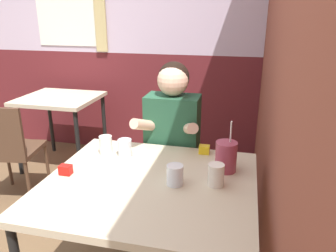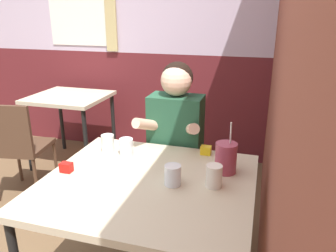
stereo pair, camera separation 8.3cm
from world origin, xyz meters
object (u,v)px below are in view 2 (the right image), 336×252
(background_table, at_px, (70,104))
(chair_near_window, at_px, (17,143))
(main_table, at_px, (148,191))
(person_seated, at_px, (176,151))
(cocktail_pitcher, at_px, (226,158))

(background_table, xyz_separation_m, chair_near_window, (-0.05, -0.72, -0.14))
(main_table, relative_size, chair_near_window, 1.21)
(main_table, distance_m, background_table, 1.95)
(background_table, distance_m, person_seated, 1.56)
(background_table, relative_size, chair_near_window, 0.86)
(background_table, bearing_deg, chair_near_window, -94.08)
(chair_near_window, bearing_deg, background_table, 76.40)
(background_table, height_order, person_seated, person_seated)
(chair_near_window, bearing_deg, person_seated, -13.84)
(background_table, distance_m, cocktail_pitcher, 2.09)
(chair_near_window, xyz_separation_m, person_seated, (1.38, -0.10, 0.14))
(person_seated, distance_m, cocktail_pitcher, 0.56)
(cocktail_pitcher, bearing_deg, main_table, -150.45)
(main_table, xyz_separation_m, background_table, (-1.34, 1.41, -0.03))
(chair_near_window, height_order, person_seated, person_seated)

